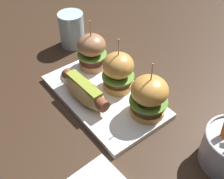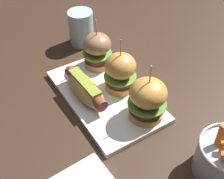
{
  "view_description": "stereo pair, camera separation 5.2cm",
  "coord_description": "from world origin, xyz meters",
  "px_view_note": "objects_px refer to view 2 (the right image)",
  "views": [
    {
      "loc": [
        0.44,
        -0.31,
        0.53
      ],
      "look_at": [
        0.03,
        0.0,
        0.05
      ],
      "focal_mm": 45.93,
      "sensor_mm": 36.0,
      "label": 1
    },
    {
      "loc": [
        0.47,
        -0.27,
        0.53
      ],
      "look_at": [
        0.03,
        0.0,
        0.05
      ],
      "focal_mm": 45.93,
      "sensor_mm": 36.0,
      "label": 2
    }
  ],
  "objects_px": {
    "hot_dog": "(85,88)",
    "slider_left": "(97,50)",
    "water_glass": "(81,28)",
    "slider_center": "(120,72)",
    "platter_main": "(105,95)",
    "slider_right": "(148,99)"
  },
  "relations": [
    {
      "from": "water_glass",
      "to": "hot_dog",
      "type": "bearing_deg",
      "value": -25.6
    },
    {
      "from": "slider_left",
      "to": "water_glass",
      "type": "distance_m",
      "value": 0.15
    },
    {
      "from": "slider_left",
      "to": "slider_right",
      "type": "height_order",
      "value": "slider_right"
    },
    {
      "from": "platter_main",
      "to": "slider_center",
      "type": "bearing_deg",
      "value": 89.73
    },
    {
      "from": "hot_dog",
      "to": "slider_right",
      "type": "relative_size",
      "value": 1.12
    },
    {
      "from": "hot_dog",
      "to": "water_glass",
      "type": "distance_m",
      "value": 0.27
    },
    {
      "from": "slider_left",
      "to": "hot_dog",
      "type": "bearing_deg",
      "value": -43.35
    },
    {
      "from": "slider_center",
      "to": "platter_main",
      "type": "bearing_deg",
      "value": -90.27
    },
    {
      "from": "slider_center",
      "to": "water_glass",
      "type": "xyz_separation_m",
      "value": [
        -0.26,
        0.02,
        -0.01
      ]
    },
    {
      "from": "hot_dog",
      "to": "slider_center",
      "type": "distance_m",
      "value": 0.1
    },
    {
      "from": "platter_main",
      "to": "water_glass",
      "type": "bearing_deg",
      "value": 165.2
    },
    {
      "from": "hot_dog",
      "to": "water_glass",
      "type": "relative_size",
      "value": 1.51
    },
    {
      "from": "platter_main",
      "to": "slider_center",
      "type": "distance_m",
      "value": 0.08
    },
    {
      "from": "hot_dog",
      "to": "slider_left",
      "type": "bearing_deg",
      "value": 136.65
    },
    {
      "from": "platter_main",
      "to": "hot_dog",
      "type": "bearing_deg",
      "value": -110.24
    },
    {
      "from": "slider_right",
      "to": "water_glass",
      "type": "relative_size",
      "value": 1.35
    },
    {
      "from": "platter_main",
      "to": "slider_right",
      "type": "xyz_separation_m",
      "value": [
        0.11,
        0.04,
        0.06
      ]
    },
    {
      "from": "slider_left",
      "to": "slider_right",
      "type": "distance_m",
      "value": 0.23
    },
    {
      "from": "platter_main",
      "to": "water_glass",
      "type": "distance_m",
      "value": 0.28
    },
    {
      "from": "slider_left",
      "to": "slider_center",
      "type": "height_order",
      "value": "slider_center"
    },
    {
      "from": "platter_main",
      "to": "slider_right",
      "type": "relative_size",
      "value": 2.21
    },
    {
      "from": "slider_center",
      "to": "water_glass",
      "type": "distance_m",
      "value": 0.26
    }
  ]
}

